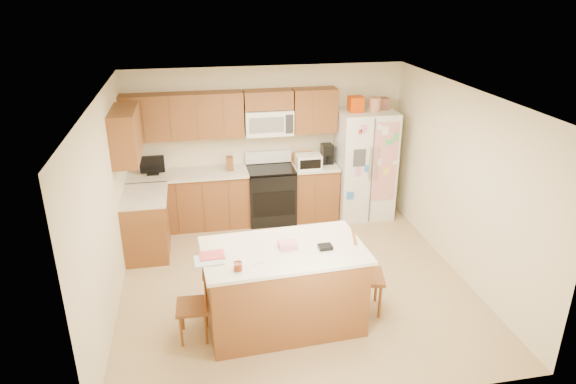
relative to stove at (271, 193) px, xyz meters
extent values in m
plane|color=tan|center=(0.00, -1.94, -0.47)|extent=(4.50, 4.50, 0.00)
cube|color=beige|center=(0.00, 0.31, 0.78)|extent=(4.50, 0.10, 2.50)
cube|color=beige|center=(0.00, -4.19, 0.78)|extent=(4.50, 0.10, 2.50)
cube|color=beige|center=(-2.25, -1.94, 0.78)|extent=(0.10, 4.50, 2.50)
cube|color=beige|center=(2.25, -1.94, 0.78)|extent=(0.10, 4.50, 2.50)
cube|color=white|center=(0.00, -1.94, 2.03)|extent=(4.50, 4.50, 0.04)
cube|color=brown|center=(-1.31, 0.01, -0.03)|extent=(1.87, 0.60, 0.88)
cube|color=brown|center=(0.74, 0.01, -0.03)|extent=(0.72, 0.60, 0.88)
cube|color=brown|center=(-1.95, -0.76, -0.03)|extent=(0.60, 0.95, 0.88)
cube|color=beige|center=(-1.31, 0.00, 0.43)|extent=(1.87, 0.64, 0.04)
cube|color=beige|center=(0.74, 0.00, 0.43)|extent=(0.72, 0.64, 0.04)
cube|color=beige|center=(-1.94, -0.76, 0.43)|extent=(0.64, 0.95, 0.04)
cube|color=brown|center=(-1.32, 0.15, 1.33)|extent=(1.85, 0.33, 0.70)
cube|color=brown|center=(0.75, 0.15, 1.33)|extent=(0.70, 0.33, 0.70)
cube|color=brown|center=(0.00, 0.15, 1.53)|extent=(0.76, 0.33, 0.29)
cube|color=brown|center=(-2.08, -0.76, 1.33)|extent=(0.33, 0.95, 0.70)
cube|color=brown|center=(-1.90, -0.02, 1.33)|extent=(0.02, 0.01, 0.66)
cube|color=brown|center=(-1.90, -0.29, -0.03)|extent=(0.02, 0.01, 0.84)
cube|color=brown|center=(-1.50, -0.02, 1.33)|extent=(0.02, 0.01, 0.66)
cube|color=brown|center=(-1.50, -0.29, -0.03)|extent=(0.02, 0.01, 0.84)
cube|color=brown|center=(-1.10, -0.02, 1.33)|extent=(0.02, 0.01, 0.66)
cube|color=brown|center=(-1.10, -0.29, -0.03)|extent=(0.02, 0.01, 0.84)
cube|color=brown|center=(-0.70, -0.02, 1.33)|extent=(0.01, 0.01, 0.66)
cube|color=brown|center=(-0.70, -0.29, -0.03)|extent=(0.01, 0.01, 0.84)
cube|color=brown|center=(0.70, -0.02, 1.33)|extent=(0.01, 0.01, 0.66)
cube|color=brown|center=(0.70, -0.29, -0.03)|extent=(0.01, 0.01, 0.84)
cube|color=white|center=(0.00, 0.12, 1.18)|extent=(0.76, 0.38, 0.40)
cube|color=slate|center=(-0.06, -0.07, 1.18)|extent=(0.54, 0.01, 0.24)
cube|color=#262626|center=(0.30, -0.07, 1.18)|extent=(0.12, 0.01, 0.30)
cube|color=brown|center=(-0.65, 0.01, 0.56)|extent=(0.10, 0.14, 0.22)
cube|color=black|center=(-1.85, 0.03, 0.46)|extent=(0.18, 0.12, 0.02)
cube|color=black|center=(-1.85, 0.03, 0.62)|extent=(0.38, 0.03, 0.28)
cube|color=#BC5000|center=(0.58, 0.09, 0.54)|extent=(0.35, 0.22, 0.18)
cube|color=white|center=(0.60, -0.14, 0.56)|extent=(0.40, 0.28, 0.23)
cube|color=black|center=(0.60, -0.28, 0.56)|extent=(0.34, 0.01, 0.15)
cube|color=black|center=(0.96, 0.06, 0.61)|extent=(0.18, 0.22, 0.32)
cylinder|color=black|center=(0.96, -0.01, 0.54)|extent=(0.12, 0.12, 0.12)
cube|color=black|center=(0.00, -0.01, -0.03)|extent=(0.76, 0.64, 0.88)
cube|color=black|center=(0.00, -0.33, -0.05)|extent=(0.68, 0.01, 0.42)
cube|color=black|center=(0.00, -0.01, 0.43)|extent=(0.76, 0.64, 0.03)
cube|color=white|center=(0.00, 0.25, 0.56)|extent=(0.76, 0.10, 0.20)
cube|color=white|center=(1.57, -0.06, 0.43)|extent=(0.90, 0.75, 1.80)
cube|color=#4C4C4C|center=(1.57, -0.44, 0.43)|extent=(0.02, 0.01, 1.75)
cube|color=silver|center=(1.52, -0.47, 0.58)|extent=(0.02, 0.03, 0.55)
cube|color=silver|center=(1.62, -0.47, 0.58)|extent=(0.02, 0.03, 0.55)
cube|color=#3F3F44|center=(1.35, -0.44, 0.68)|extent=(0.20, 0.01, 0.28)
cube|color=#D84C59|center=(1.77, -0.44, 0.58)|extent=(0.42, 0.01, 1.30)
cube|color=#CF3C00|center=(1.37, -0.06, 1.45)|extent=(0.22, 0.22, 0.24)
cylinder|color=tan|center=(1.67, -0.11, 1.44)|extent=(0.18, 0.18, 0.22)
cube|color=brown|center=(1.85, 0.02, 1.42)|extent=(0.18, 0.20, 0.18)
cube|color=brown|center=(-0.30, -2.82, 0.00)|extent=(1.77, 1.06, 0.94)
cube|color=beige|center=(-0.30, -2.82, 0.49)|extent=(1.85, 1.15, 0.04)
cylinder|color=#CF3C00|center=(-0.84, -3.18, 0.54)|extent=(0.08, 0.08, 0.06)
cylinder|color=white|center=(-0.84, -3.18, 0.56)|extent=(0.09, 0.09, 0.09)
cube|color=#D69DB1|center=(-0.25, -2.80, 0.55)|extent=(0.21, 0.16, 0.07)
cube|color=black|center=(0.15, -2.90, 0.53)|extent=(0.16, 0.13, 0.04)
cube|color=white|center=(-1.12, -2.94, 0.52)|extent=(0.31, 0.26, 0.01)
cube|color=#D84C4C|center=(-1.08, -2.86, 0.53)|extent=(0.27, 0.21, 0.01)
cylinder|color=white|center=(-0.62, -3.09, 0.52)|extent=(0.13, 0.06, 0.01)
cube|color=brown|center=(-1.33, -2.88, -0.07)|extent=(0.37, 0.39, 0.04)
cylinder|color=brown|center=(-1.46, -2.72, -0.28)|extent=(0.03, 0.03, 0.38)
cylinder|color=brown|center=(-1.47, -3.03, -0.28)|extent=(0.03, 0.03, 0.38)
cylinder|color=brown|center=(-1.19, -2.73, -0.28)|extent=(0.03, 0.03, 0.38)
cylinder|color=brown|center=(-1.20, -3.04, -0.28)|extent=(0.03, 0.03, 0.38)
cylinder|color=brown|center=(-1.17, -2.75, 0.16)|extent=(0.02, 0.02, 0.43)
cylinder|color=brown|center=(-1.18, -2.82, 0.16)|extent=(0.02, 0.02, 0.43)
cylinder|color=brown|center=(-1.18, -2.89, 0.16)|extent=(0.02, 0.02, 0.43)
cylinder|color=brown|center=(-1.18, -2.95, 0.16)|extent=(0.02, 0.02, 0.43)
cylinder|color=brown|center=(-1.18, -3.02, 0.16)|extent=(0.02, 0.02, 0.43)
cube|color=brown|center=(-1.18, -2.89, 0.37)|extent=(0.05, 0.36, 0.04)
cube|color=brown|center=(-0.22, -2.23, -0.05)|extent=(0.52, 0.51, 0.04)
cylinder|color=brown|center=(-0.02, -2.17, -0.27)|extent=(0.03, 0.03, 0.41)
cylinder|color=brown|center=(-0.31, -2.03, -0.27)|extent=(0.03, 0.03, 0.41)
cylinder|color=brown|center=(-0.14, -2.43, -0.27)|extent=(0.03, 0.03, 0.41)
cylinder|color=brown|center=(-0.43, -2.29, -0.27)|extent=(0.03, 0.03, 0.41)
cylinder|color=brown|center=(-0.16, -2.43, 0.20)|extent=(0.02, 0.02, 0.45)
cylinder|color=brown|center=(-0.23, -2.40, 0.20)|extent=(0.02, 0.02, 0.45)
cylinder|color=brown|center=(-0.29, -2.37, 0.20)|extent=(0.02, 0.02, 0.45)
cylinder|color=brown|center=(-0.36, -2.34, 0.20)|extent=(0.02, 0.02, 0.45)
cylinder|color=brown|center=(-0.42, -2.31, 0.20)|extent=(0.02, 0.02, 0.45)
cube|color=brown|center=(-0.29, -2.37, 0.43)|extent=(0.36, 0.19, 0.05)
cube|color=brown|center=(0.72, -2.74, -0.02)|extent=(0.49, 0.50, 0.05)
cylinder|color=brown|center=(0.83, -2.94, -0.26)|extent=(0.04, 0.04, 0.44)
cylinder|color=brown|center=(0.91, -2.60, -0.26)|extent=(0.04, 0.04, 0.44)
cylinder|color=brown|center=(0.54, -2.87, -0.26)|extent=(0.04, 0.04, 0.44)
cylinder|color=brown|center=(0.61, -2.53, -0.26)|extent=(0.04, 0.04, 0.44)
cylinder|color=brown|center=(0.52, -2.85, 0.24)|extent=(0.02, 0.02, 0.49)
cylinder|color=brown|center=(0.54, -2.77, 0.24)|extent=(0.02, 0.02, 0.49)
cylinder|color=brown|center=(0.56, -2.70, 0.24)|extent=(0.02, 0.02, 0.49)
cylinder|color=brown|center=(0.57, -2.62, 0.24)|extent=(0.02, 0.02, 0.49)
cylinder|color=brown|center=(0.59, -2.55, 0.24)|extent=(0.02, 0.02, 0.49)
cube|color=brown|center=(0.56, -2.70, 0.49)|extent=(0.13, 0.40, 0.05)
camera|label=1|loc=(-1.19, -7.73, 3.25)|focal=32.00mm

